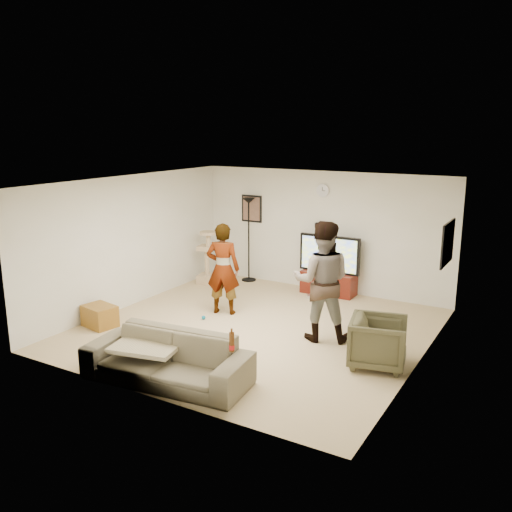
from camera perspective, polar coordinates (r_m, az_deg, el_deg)
The scene contains 24 objects.
floor at distance 9.39m, azimuth -0.02°, elevation -7.71°, with size 5.50×5.50×0.02m, color tan.
ceiling at distance 8.80m, azimuth -0.02°, elevation 7.78°, with size 5.50×5.50×0.02m, color silver.
wall_back at distance 11.42m, azimuth 6.96°, elevation 2.60°, with size 5.50×0.04×2.50m, color silver.
wall_front at distance 6.87m, azimuth -11.71°, elevation -4.89°, with size 5.50×0.04×2.50m, color silver.
wall_left at distance 10.63m, azimuth -12.93°, elevation 1.55°, with size 0.04×5.50×2.50m, color silver.
wall_right at distance 8.03m, azimuth 17.19°, elevation -2.54°, with size 0.04×5.50×2.50m, color silver.
wall_clock at distance 11.27m, azimuth 7.02°, elevation 6.82°, with size 0.26×0.26×0.04m, color white.
wall_speaker at distance 11.34m, azimuth 6.85°, elevation 3.19°, with size 0.25×0.10×0.10m, color black.
picture_back at distance 12.11m, azimuth -0.46°, elevation 4.99°, with size 0.42×0.03×0.52m, color brown.
picture_right at distance 9.51m, azimuth 19.43°, elevation 1.27°, with size 0.03×0.78×0.62m, color #F0C16C.
tv_stand at distance 11.33m, azimuth 7.62°, elevation -2.81°, with size 1.11×0.45×0.46m, color #45120B.
console_box at distance 11.06m, azimuth 6.58°, elevation -4.26°, with size 0.40×0.30×0.07m, color silver.
tv at distance 11.18m, azimuth 7.71°, elevation 0.21°, with size 1.29×0.08×0.76m, color black.
tv_screen at distance 11.14m, azimuth 7.62°, elevation 0.16°, with size 1.18×0.01×0.67m, color #C6CF21.
floor_lamp at distance 12.04m, azimuth -0.77°, elevation 1.69°, with size 0.32×0.32×1.86m, color black.
cat_tree at distance 11.92m, azimuth -5.17°, elevation -0.13°, with size 0.38×0.38×1.19m, color tan.
person_left at distance 9.94m, azimuth -3.48°, elevation -1.35°, with size 0.62×0.41×1.69m, color #B8B7BD.
person_right at distance 8.73m, azimuth 6.92°, elevation -2.64°, with size 0.95×0.74×1.95m, color navy.
sofa at distance 7.55m, azimuth -9.32°, elevation -10.56°, with size 2.27×0.89×0.66m, color brown.
throw_blanket at distance 7.70m, azimuth -11.30°, elevation -9.20°, with size 0.90×0.70×0.06m, color tan.
beer_bottle at distance 6.79m, azimuth -2.56°, elevation -8.99°, with size 0.06×0.06×0.25m, color #4C260A.
armchair at distance 8.09m, azimuth 12.68°, elevation -8.80°, with size 0.77×0.80×0.72m, color #413F29.
side_table at distance 9.83m, azimuth -16.06°, elevation -6.06°, with size 0.56×0.42×0.37m, color brown.
toy_ball at distance 9.86m, azimuth -5.52°, elevation -6.44°, with size 0.07×0.07×0.07m, color #0B6388.
Camera 1 is at (4.42, -7.56, 3.38)m, focal length 38.16 mm.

